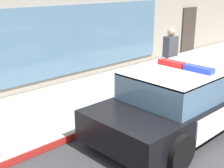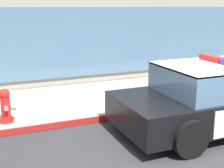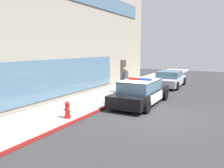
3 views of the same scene
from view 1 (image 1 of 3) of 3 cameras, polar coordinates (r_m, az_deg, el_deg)
The scene contains 4 objects.
sidewalk at distance 7.98m, azimuth -11.00°, elevation -4.80°, with size 48.00×2.98×0.15m, color #A39E93.
curb_red_paint at distance 6.86m, azimuth -4.01°, elevation -8.39°, with size 28.80×0.04×0.14m, color maroon.
police_cruiser at distance 7.14m, azimuth 13.35°, elevation -2.52°, with size 4.90×2.07×1.49m.
pedestrian_on_sidewalk at distance 9.59m, azimuth 10.52°, elevation 4.99°, with size 0.43×0.30×1.71m.
Camera 1 is at (-3.91, -2.37, 3.12)m, focal length 50.09 mm.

